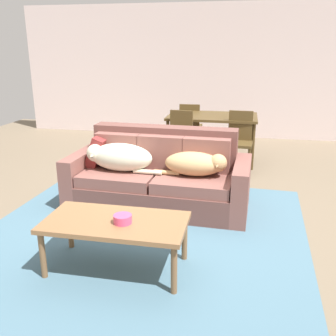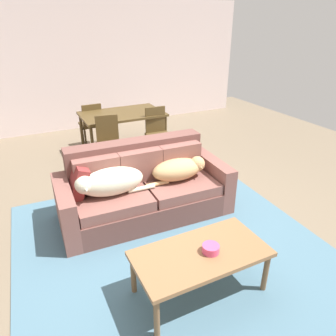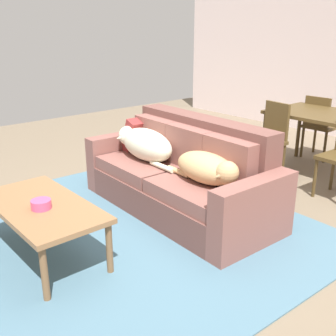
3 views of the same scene
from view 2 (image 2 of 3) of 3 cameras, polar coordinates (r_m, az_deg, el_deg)
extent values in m
plane|color=#766651|center=(4.23, -2.65, -7.66)|extent=(10.00, 10.00, 0.00)
cube|color=silver|center=(7.45, -16.03, 17.16)|extent=(8.00, 0.12, 2.70)
cube|color=slate|center=(3.56, 1.24, -14.84)|extent=(3.40, 3.49, 0.01)
cube|color=brown|center=(4.07, -4.05, -6.56)|extent=(1.80, 0.97, 0.31)
cube|color=brown|center=(3.85, -10.34, -5.09)|extent=(0.89, 0.90, 0.13)
cube|color=brown|center=(4.11, 1.65, -2.62)|extent=(0.89, 0.90, 0.13)
cube|color=brown|center=(4.10, -5.87, 1.93)|extent=(1.77, 0.31, 0.47)
cube|color=brown|center=(3.83, -12.70, -0.99)|extent=(0.55, 0.18, 0.40)
cube|color=brown|center=(3.95, -4.97, 0.43)|extent=(0.55, 0.18, 0.40)
cube|color=brown|center=(4.14, 2.18, 1.73)|extent=(0.55, 0.18, 0.40)
cube|color=brown|center=(3.83, -17.96, -7.47)|extent=(0.21, 0.91, 0.61)
cube|color=brown|center=(4.37, 7.90, -2.08)|extent=(0.21, 0.91, 0.61)
ellipsoid|color=beige|center=(3.69, -10.09, -2.42)|extent=(0.76, 0.35, 0.33)
sphere|color=beige|center=(3.61, -14.90, -2.95)|extent=(0.21, 0.21, 0.21)
cone|color=#ABA992|center=(3.53, -14.60, -3.77)|extent=(0.10, 0.12, 0.09)
cylinder|color=beige|center=(3.78, -4.78, -3.69)|extent=(0.34, 0.06, 0.05)
ellipsoid|color=tan|center=(3.98, 1.63, -0.29)|extent=(0.67, 0.38, 0.27)
sphere|color=tan|center=(4.07, 5.30, 0.74)|extent=(0.20, 0.20, 0.20)
cone|color=#96754D|center=(4.01, 5.91, 0.12)|extent=(0.09, 0.11, 0.09)
cylinder|color=tan|center=(3.87, -1.90, -2.86)|extent=(0.30, 0.06, 0.05)
cube|color=maroon|center=(3.79, -16.03, -2.13)|extent=(0.27, 0.39, 0.41)
cube|color=olive|center=(2.88, 5.95, -15.16)|extent=(1.19, 0.61, 0.04)
cylinder|color=brown|center=(2.70, -2.05, -25.47)|extent=(0.05, 0.05, 0.42)
cylinder|color=brown|center=(3.16, 17.20, -17.60)|extent=(0.05, 0.05, 0.42)
cylinder|color=brown|center=(3.03, -6.27, -18.60)|extent=(0.05, 0.05, 0.42)
cylinder|color=brown|center=(3.44, 11.41, -12.73)|extent=(0.05, 0.05, 0.42)
cylinder|color=#EA4C7F|center=(2.86, 7.72, -14.24)|extent=(0.15, 0.15, 0.07)
cube|color=#503D1E|center=(5.80, -8.29, 9.62)|extent=(1.44, 0.90, 0.04)
cylinder|color=#44331A|center=(5.39, -13.41, 3.62)|extent=(0.05, 0.05, 0.73)
cylinder|color=#44331A|center=(5.80, -0.45, 5.89)|extent=(0.05, 0.05, 0.73)
cylinder|color=#44331A|center=(6.13, -15.25, 6.08)|extent=(0.05, 0.05, 0.73)
cylinder|color=#44331A|center=(6.50, -3.58, 8.01)|extent=(0.05, 0.05, 0.73)
cube|color=#503D1E|center=(5.14, -10.45, 3.93)|extent=(0.45, 0.45, 0.04)
cube|color=#503D1E|center=(5.23, -10.95, 7.05)|extent=(0.36, 0.09, 0.44)
cylinder|color=#48371B|center=(5.06, -11.84, 0.51)|extent=(0.04, 0.04, 0.44)
cylinder|color=#48371B|center=(5.10, -8.07, 1.02)|extent=(0.04, 0.04, 0.44)
cylinder|color=#48371B|center=(5.37, -12.31, 1.96)|extent=(0.04, 0.04, 0.44)
cylinder|color=#48371B|center=(5.41, -8.75, 2.43)|extent=(0.04, 0.04, 0.44)
cube|color=#503D1E|center=(5.52, -1.60, 5.81)|extent=(0.42, 0.42, 0.04)
cube|color=#503D1E|center=(5.60, -2.32, 8.74)|extent=(0.36, 0.06, 0.45)
cylinder|color=#48371B|center=(5.40, -2.59, 2.66)|extent=(0.04, 0.04, 0.43)
cylinder|color=#48371B|center=(5.52, 0.72, 3.19)|extent=(0.04, 0.04, 0.43)
cylinder|color=#48371B|center=(5.70, -3.80, 3.88)|extent=(0.04, 0.04, 0.43)
cylinder|color=#48371B|center=(5.81, -0.63, 4.36)|extent=(0.04, 0.04, 0.43)
cube|color=#503D1E|center=(6.34, -13.75, 7.67)|extent=(0.41, 0.41, 0.04)
cube|color=#503D1E|center=(6.11, -13.53, 9.23)|extent=(0.36, 0.04, 0.41)
cylinder|color=#48371B|center=(6.61, -12.50, 6.38)|extent=(0.04, 0.04, 0.43)
cylinder|color=#48371B|center=(6.54, -15.37, 5.85)|extent=(0.04, 0.04, 0.43)
cylinder|color=#48371B|center=(6.30, -11.64, 5.50)|extent=(0.04, 0.04, 0.43)
cylinder|color=#48371B|center=(6.22, -14.64, 4.95)|extent=(0.04, 0.04, 0.43)
camera|label=1|loc=(2.45, 81.67, -8.56)|focal=40.68mm
camera|label=3|loc=(4.16, 54.58, 7.53)|focal=43.74mm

